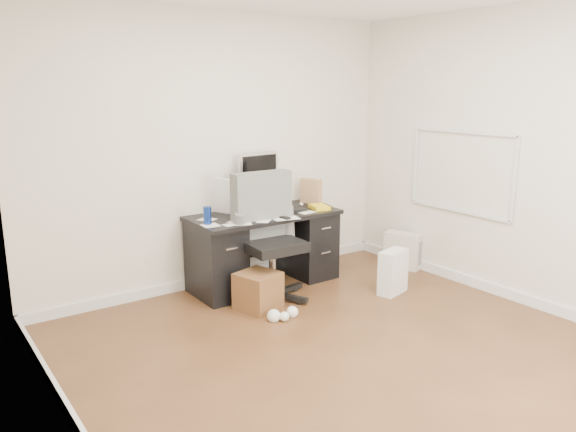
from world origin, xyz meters
name	(u,v)px	position (x,y,z in m)	size (l,w,h in m)	color
ground	(349,353)	(0.00, 0.00, 0.00)	(4.00, 4.00, 0.00)	#492C17
room_shell	(356,135)	(0.03, 0.03, 1.66)	(4.02, 4.02, 2.71)	beige
desk	(264,247)	(0.30, 1.65, 0.40)	(1.50, 0.70, 0.75)	black
loose_papers	(249,217)	(0.10, 1.60, 0.75)	(1.10, 0.60, 0.00)	white
lcd_monitor	(258,180)	(0.38, 1.87, 1.05)	(0.47, 0.27, 0.59)	#B5B4B9
keyboard	(282,211)	(0.48, 1.59, 0.76)	(0.49, 0.17, 0.03)	black
computer_mouse	(301,205)	(0.77, 1.66, 0.78)	(0.05, 0.05, 0.05)	#B5B4B9
travel_mug	(207,215)	(-0.37, 1.57, 0.83)	(0.07, 0.07, 0.17)	navy
white_binder	(226,196)	(0.01, 1.89, 0.92)	(0.14, 0.29, 0.34)	white
magazine_file	(311,191)	(0.99, 1.78, 0.88)	(0.11, 0.23, 0.26)	#9A734A
pen_cup	(286,193)	(0.70, 1.83, 0.88)	(0.11, 0.11, 0.26)	brown
yellow_book	(320,207)	(0.88, 1.48, 0.77)	(0.17, 0.22, 0.04)	yellow
paper_remote	(285,217)	(0.35, 1.35, 0.76)	(0.25, 0.20, 0.02)	white
office_chair	(272,238)	(0.15, 1.27, 0.60)	(0.68, 0.68, 1.20)	#525452
pc_tower	(403,250)	(1.86, 1.21, 0.20)	(0.18, 0.40, 0.40)	beige
shopping_bag	(393,272)	(1.19, 0.71, 0.22)	(0.32, 0.23, 0.44)	silver
wicker_basket	(258,291)	(-0.10, 1.14, 0.17)	(0.34, 0.34, 0.34)	#4F2C17
desk_printer	(308,260)	(1.00, 1.82, 0.09)	(0.31, 0.25, 0.18)	slate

